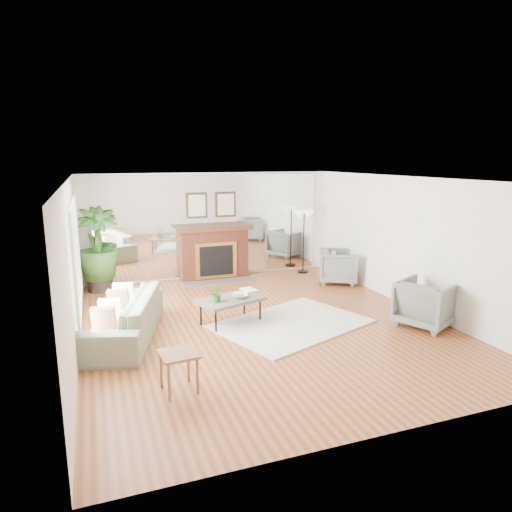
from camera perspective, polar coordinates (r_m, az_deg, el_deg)
name	(u,v)px	position (r m, az deg, el deg)	size (l,w,h in m)	color
ground	(262,324)	(8.06, 0.81, -8.45)	(7.00, 7.00, 0.00)	brown
wall_left	(73,268)	(7.23, -21.91, -1.40)	(0.02, 7.00, 2.50)	white
wall_right	(409,243)	(9.18, 18.57, 1.58)	(0.02, 7.00, 2.50)	white
wall_back	(211,226)	(10.99, -5.63, 3.81)	(6.00, 0.02, 2.50)	white
mirror_panel	(211,226)	(10.97, -5.61, 3.79)	(5.40, 0.04, 2.40)	silver
window_panel	(75,256)	(7.60, -21.66, 0.02)	(0.04, 2.40, 1.50)	#B2E09E
fireplace	(214,252)	(10.87, -5.27, 0.56)	(1.85, 0.83, 2.05)	brown
area_rug	(291,324)	(8.04, 4.44, -8.43)	(2.49, 1.78, 0.03)	silver
coffee_table	(231,300)	(7.97, -3.18, -5.56)	(1.27, 0.98, 0.45)	#564C43
sofa	(123,317)	(7.66, -16.29, -7.30)	(2.38, 0.93, 0.69)	gray
armchair_back	(339,266)	(10.68, 10.28, -1.29)	(0.83, 0.85, 0.77)	slate
armchair_front	(426,303)	(8.36, 20.46, -5.56)	(0.86, 0.88, 0.80)	slate
side_table	(179,359)	(5.80, -9.66, -12.58)	(0.49, 0.49, 0.51)	#915F3A
potted_ficus	(98,247)	(10.32, -19.17, 1.08)	(1.05, 1.05, 1.82)	black
floor_lamp	(304,220)	(11.35, 6.02, 4.54)	(0.51, 0.28, 1.57)	black
tabletop_plant	(217,293)	(7.75, -4.90, -4.65)	(0.27, 0.24, 0.30)	#356324
fruit_bowl	(240,296)	(7.98, -2.04, -4.98)	(0.28, 0.28, 0.07)	#915F3A
book	(243,291)	(8.35, -1.62, -4.36)	(0.23, 0.32, 0.02)	#915F3A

